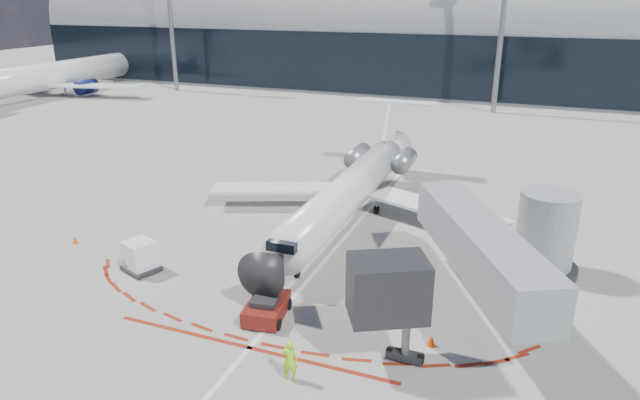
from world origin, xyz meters
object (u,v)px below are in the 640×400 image
at_px(uld_container, 140,257).
at_px(ramp_worker, 290,360).
at_px(regional_jet, 353,187).
at_px(pushback_tug, 267,308).

bearing_deg(uld_container, ramp_worker, -4.88).
relative_size(regional_jet, ramp_worker, 14.23).
relative_size(pushback_tug, uld_container, 1.89).
xyz_separation_m(pushback_tug, uld_container, (-8.97, 1.86, 0.39)).
xyz_separation_m(regional_jet, pushback_tug, (0.26, -14.22, -1.75)).
distance_m(pushback_tug, ramp_worker, 5.02).
relative_size(pushback_tug, ramp_worker, 2.41).
bearing_deg(regional_jet, uld_container, -125.19).
bearing_deg(uld_container, regional_jet, 75.83).
height_order(ramp_worker, uld_container, ramp_worker).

